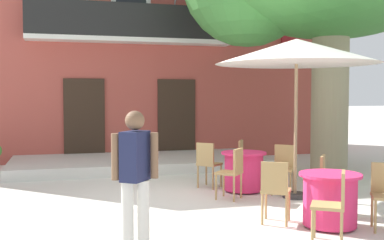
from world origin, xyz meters
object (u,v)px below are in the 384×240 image
(pedestrian_near_entrance, at_px, (135,175))
(cafe_chair_near_tree_0, at_px, (284,166))
(cafe_umbrella, at_px, (297,52))
(cafe_chair_near_tree_1, at_px, (246,159))
(cafe_chair_near_tree_2, at_px, (208,162))
(cafe_table_middle, at_px, (330,199))
(cafe_chair_middle_2, at_px, (329,180))
(cafe_table_near_tree, at_px, (244,171))
(cafe_chair_near_tree_3, at_px, (233,170))
(cafe_chair_middle_3, at_px, (275,188))
(cafe_chair_middle_0, at_px, (334,202))

(pedestrian_near_entrance, bearing_deg, cafe_chair_near_tree_0, 40.70)
(cafe_chair_near_tree_0, xyz_separation_m, cafe_umbrella, (0.04, -0.38, 2.08))
(cafe_chair_near_tree_0, height_order, cafe_chair_near_tree_1, same)
(cafe_chair_near_tree_2, xyz_separation_m, cafe_table_middle, (0.82, -3.11, -0.14))
(cafe_chair_near_tree_0, bearing_deg, cafe_umbrella, -84.61)
(cafe_chair_near_tree_0, distance_m, cafe_chair_near_tree_2, 1.50)
(cafe_chair_middle_2, bearing_deg, cafe_table_near_tree, 107.99)
(cafe_chair_near_tree_1, xyz_separation_m, cafe_umbrella, (0.37, -1.45, 2.08))
(cafe_table_middle, height_order, cafe_chair_middle_2, cafe_chair_middle_2)
(cafe_chair_near_tree_0, xyz_separation_m, cafe_chair_near_tree_3, (-1.10, -0.22, 0.00))
(cafe_table_near_tree, bearing_deg, cafe_chair_middle_3, -100.48)
(cafe_chair_middle_0, height_order, cafe_chair_middle_2, same)
(cafe_chair_near_tree_1, bearing_deg, cafe_umbrella, -75.75)
(cafe_chair_near_tree_2, height_order, cafe_chair_near_tree_3, same)
(cafe_chair_middle_3, bearing_deg, cafe_chair_middle_2, 16.02)
(cafe_chair_near_tree_3, xyz_separation_m, cafe_chair_middle_2, (1.09, -1.36, 0.00))
(cafe_table_middle, bearing_deg, cafe_chair_middle_3, 153.02)
(cafe_chair_near_tree_0, height_order, cafe_table_middle, cafe_chair_near_tree_0)
(cafe_chair_near_tree_3, height_order, cafe_umbrella, cafe_umbrella)
(cafe_chair_near_tree_0, xyz_separation_m, cafe_chair_middle_2, (-0.01, -1.58, 0.00))
(cafe_chair_near_tree_0, bearing_deg, cafe_chair_near_tree_1, 107.30)
(cafe_chair_near_tree_2, relative_size, cafe_chair_middle_0, 1.00)
(cafe_chair_near_tree_0, relative_size, cafe_chair_middle_3, 1.00)
(cafe_table_near_tree, relative_size, cafe_chair_middle_2, 0.95)
(cafe_chair_near_tree_0, height_order, cafe_chair_near_tree_3, same)
(cafe_table_near_tree, distance_m, cafe_umbrella, 2.45)
(cafe_table_near_tree, height_order, cafe_chair_middle_2, cafe_chair_middle_2)
(cafe_chair_near_tree_1, xyz_separation_m, cafe_chair_middle_3, (-0.74, -2.96, 0.00))
(cafe_chair_near_tree_3, distance_m, pedestrian_near_entrance, 3.33)
(cafe_chair_near_tree_1, xyz_separation_m, cafe_chair_middle_2, (0.32, -2.65, 0.00))
(cafe_table_middle, bearing_deg, cafe_umbrella, 76.79)
(cafe_chair_near_tree_1, relative_size, cafe_chair_near_tree_2, 1.00)
(cafe_chair_near_tree_1, relative_size, cafe_table_middle, 1.05)
(cafe_chair_middle_2, relative_size, pedestrian_near_entrance, 0.54)
(cafe_chair_near_tree_1, relative_size, cafe_umbrella, 0.31)
(cafe_umbrella, bearing_deg, cafe_chair_middle_3, -126.31)
(cafe_chair_middle_0, height_order, cafe_umbrella, cafe_umbrella)
(cafe_chair_near_tree_1, relative_size, cafe_chair_middle_3, 1.00)
(cafe_chair_near_tree_1, bearing_deg, cafe_table_middle, -91.11)
(cafe_chair_near_tree_0, bearing_deg, cafe_chair_near_tree_2, 144.33)
(cafe_chair_middle_2, distance_m, cafe_chair_middle_3, 1.10)
(cafe_chair_near_tree_3, relative_size, cafe_chair_middle_0, 1.00)
(cafe_chair_middle_0, xyz_separation_m, cafe_umbrella, (0.79, 2.51, 2.08))
(cafe_chair_near_tree_3, distance_m, cafe_chair_middle_0, 2.70)
(cafe_chair_middle_0, height_order, cafe_chair_middle_3, same)
(cafe_chair_middle_3, relative_size, pedestrian_near_entrance, 0.54)
(cafe_chair_near_tree_1, bearing_deg, cafe_chair_middle_3, -103.97)
(cafe_chair_middle_3, bearing_deg, cafe_table_near_tree, 79.52)
(cafe_chair_middle_0, distance_m, cafe_chair_middle_2, 1.51)
(cafe_table_middle, xyz_separation_m, cafe_chair_middle_0, (-0.35, -0.67, 0.14))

